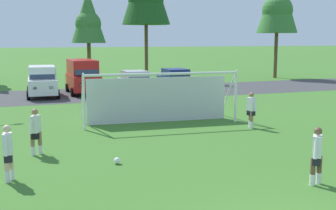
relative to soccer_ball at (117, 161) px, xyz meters
name	(u,v)px	position (x,y,z in m)	size (l,w,h in m)	color
ground_plane	(123,117)	(2.28, 8.20, -0.11)	(400.00, 400.00, 0.00)	#3D7028
parking_lot_strip	(90,94)	(2.28, 18.16, -0.11)	(52.00, 8.40, 0.01)	#3D3D3F
soccer_ball	(117,161)	(0.00, 0.00, 0.00)	(0.22, 0.22, 0.22)	white
soccer_goal	(159,96)	(3.58, 6.15, 1.18)	(7.55, 2.55, 2.57)	white
player_striker_near	(251,110)	(7.11, 3.51, 0.71)	(0.34, 0.75, 1.64)	#936B4C
player_midfield_center	(8,153)	(-3.29, -0.60, 0.71)	(0.27, 0.73, 1.64)	beige
player_defender_far	(36,132)	(-2.39, 2.10, 0.71)	(0.48, 0.66, 1.64)	#936B4C
player_winger_left	(317,156)	(4.75, -3.86, 0.71)	(0.60, 0.57, 1.64)	brown
parked_car_slot_far_left	(42,81)	(-1.08, 18.02, 1.00)	(2.30, 4.69, 2.16)	silver
parked_car_slot_left	(83,76)	(1.89, 18.89, 1.23)	(2.20, 4.80, 2.52)	red
parked_car_slot_center_left	(136,82)	(5.51, 17.20, 0.77)	(2.08, 4.22, 1.72)	#B2B2BC
parked_car_slot_center	(176,80)	(9.10, 18.14, 0.77)	(2.06, 4.21, 1.72)	navy
tree_center_back	(88,18)	(4.08, 28.61, 5.95)	(3.31, 3.31, 8.82)	brown
tree_right_edge	(278,3)	(23.07, 25.19, 7.62)	(4.21, 4.21, 11.24)	brown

